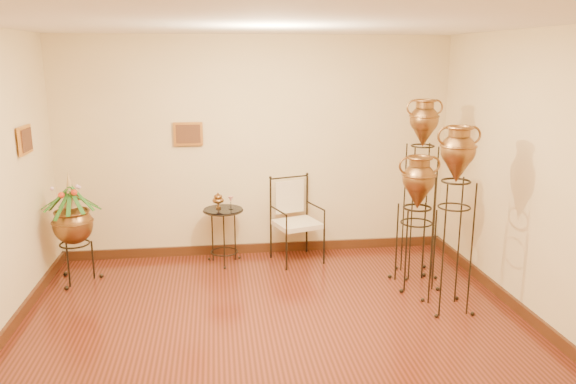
{
  "coord_description": "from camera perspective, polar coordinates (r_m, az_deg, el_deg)",
  "views": [
    {
      "loc": [
        -0.52,
        -4.58,
        2.53
      ],
      "look_at": [
        0.25,
        1.3,
        1.1
      ],
      "focal_mm": 35.0,
      "sensor_mm": 36.0,
      "label": 1
    }
  ],
  "objects": [
    {
      "name": "ground",
      "position": [
        5.26,
        -0.9,
        -15.21
      ],
      "size": [
        5.0,
        5.0,
        0.0
      ],
      "primitive_type": "plane",
      "color": "maroon",
      "rests_on": "ground"
    },
    {
      "name": "room_shell",
      "position": [
        4.69,
        -1.06,
        3.74
      ],
      "size": [
        5.02,
        5.02,
        2.81
      ],
      "color": "beige",
      "rests_on": "ground"
    },
    {
      "name": "amphora_tall",
      "position": [
        6.65,
        13.29,
        0.5
      ],
      "size": [
        0.43,
        0.43,
        2.1
      ],
      "rotation": [
        0.0,
        0.0,
        0.06
      ],
      "color": "black",
      "rests_on": "ground"
    },
    {
      "name": "amphora_mid",
      "position": [
        5.82,
        16.44,
        -2.6
      ],
      "size": [
        0.54,
        0.54,
        1.92
      ],
      "rotation": [
        0.0,
        0.0,
        -0.34
      ],
      "color": "black",
      "rests_on": "ground"
    },
    {
      "name": "amphora_short",
      "position": [
        6.41,
        12.92,
        -2.89
      ],
      "size": [
        0.48,
        0.48,
        1.52
      ],
      "rotation": [
        0.0,
        0.0,
        0.05
      ],
      "color": "black",
      "rests_on": "ground"
    },
    {
      "name": "planter_urn",
      "position": [
        6.8,
        -21.05,
        -2.68
      ],
      "size": [
        0.73,
        0.73,
        1.31
      ],
      "rotation": [
        0.0,
        0.0,
        0.04
      ],
      "color": "black",
      "rests_on": "ground"
    },
    {
      "name": "armchair",
      "position": [
        7.04,
        0.93,
        -2.92
      ],
      "size": [
        0.74,
        0.71,
        1.06
      ],
      "rotation": [
        0.0,
        0.0,
        0.31
      ],
      "color": "black",
      "rests_on": "ground"
    },
    {
      "name": "side_table",
      "position": [
        7.07,
        -6.55,
        -4.34
      ],
      "size": [
        0.5,
        0.5,
        0.89
      ],
      "rotation": [
        0.0,
        0.0,
        0.04
      ],
      "color": "black",
      "rests_on": "ground"
    }
  ]
}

